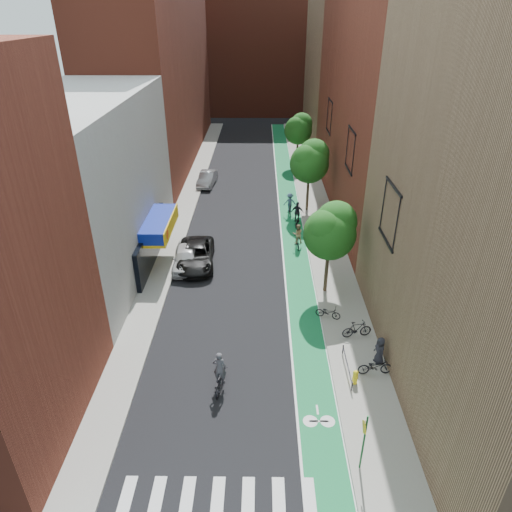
{
  "coord_description": "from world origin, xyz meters",
  "views": [
    {
      "loc": [
        1.22,
        -15.94,
        16.97
      ],
      "look_at": [
        0.93,
        12.3,
        1.5
      ],
      "focal_mm": 32.0,
      "sensor_mm": 36.0,
      "label": 1
    }
  ],
  "objects_px": {
    "cyclist_lane_mid": "(297,217)",
    "pedestrian": "(380,350)",
    "cyclist_lead": "(220,377)",
    "parked_car_silver": "(207,178)",
    "cyclist_lane_far": "(290,205)",
    "cyclist_lane_near": "(298,238)",
    "parked_car_black": "(196,255)",
    "parked_car_white": "(186,257)",
    "fire_hydrant": "(355,377)"
  },
  "relations": [
    {
      "from": "cyclist_lane_mid",
      "to": "pedestrian",
      "type": "height_order",
      "value": "cyclist_lane_mid"
    },
    {
      "from": "parked_car_white",
      "to": "cyclist_lane_near",
      "type": "bearing_deg",
      "value": 16.93
    },
    {
      "from": "parked_car_black",
      "to": "fire_hydrant",
      "type": "xyz_separation_m",
      "value": [
        9.6,
        -12.34,
        -0.2
      ]
    },
    {
      "from": "parked_car_silver",
      "to": "pedestrian",
      "type": "relative_size",
      "value": 2.77
    },
    {
      "from": "parked_car_silver",
      "to": "cyclist_lane_near",
      "type": "bearing_deg",
      "value": -53.18
    },
    {
      "from": "parked_car_silver",
      "to": "cyclist_lane_far",
      "type": "xyz_separation_m",
      "value": [
        8.44,
        -7.94,
        0.2
      ]
    },
    {
      "from": "parked_car_silver",
      "to": "cyclist_lane_mid",
      "type": "bearing_deg",
      "value": -43.29
    },
    {
      "from": "cyclist_lane_near",
      "to": "cyclist_lane_mid",
      "type": "xyz_separation_m",
      "value": [
        0.26,
        4.14,
        0.02
      ]
    },
    {
      "from": "cyclist_lane_far",
      "to": "cyclist_lead",
      "type": "bearing_deg",
      "value": 74.85
    },
    {
      "from": "parked_car_white",
      "to": "cyclist_lead",
      "type": "distance_m",
      "value": 12.75
    },
    {
      "from": "parked_car_black",
      "to": "parked_car_silver",
      "type": "distance_m",
      "value": 17.39
    },
    {
      "from": "fire_hydrant",
      "to": "pedestrian",
      "type": "bearing_deg",
      "value": 45.54
    },
    {
      "from": "parked_car_silver",
      "to": "cyclist_lead",
      "type": "xyz_separation_m",
      "value": [
        3.76,
        -29.96,
        0.01
      ]
    },
    {
      "from": "parked_car_black",
      "to": "pedestrian",
      "type": "relative_size",
      "value": 3.5
    },
    {
      "from": "parked_car_white",
      "to": "cyclist_lane_far",
      "type": "height_order",
      "value": "cyclist_lane_far"
    },
    {
      "from": "cyclist_lane_far",
      "to": "cyclist_lane_mid",
      "type": "bearing_deg",
      "value": 99.18
    },
    {
      "from": "cyclist_lane_near",
      "to": "pedestrian",
      "type": "height_order",
      "value": "cyclist_lane_near"
    },
    {
      "from": "cyclist_lane_near",
      "to": "cyclist_lane_mid",
      "type": "bearing_deg",
      "value": -98.12
    },
    {
      "from": "pedestrian",
      "to": "fire_hydrant",
      "type": "height_order",
      "value": "pedestrian"
    },
    {
      "from": "cyclist_lane_mid",
      "to": "fire_hydrant",
      "type": "height_order",
      "value": "cyclist_lane_mid"
    },
    {
      "from": "parked_car_silver",
      "to": "fire_hydrant",
      "type": "bearing_deg",
      "value": -64.56
    },
    {
      "from": "cyclist_lane_far",
      "to": "pedestrian",
      "type": "bearing_deg",
      "value": 97.19
    },
    {
      "from": "parked_car_black",
      "to": "cyclist_lane_near",
      "type": "height_order",
      "value": "cyclist_lane_near"
    },
    {
      "from": "cyclist_lead",
      "to": "parked_car_black",
      "type": "bearing_deg",
      "value": -69.26
    },
    {
      "from": "cyclist_lane_mid",
      "to": "cyclist_lane_far",
      "type": "bearing_deg",
      "value": -66.18
    },
    {
      "from": "cyclist_lane_near",
      "to": "parked_car_silver",
      "type": "bearing_deg",
      "value": -63.48
    },
    {
      "from": "cyclist_lane_near",
      "to": "cyclist_lane_mid",
      "type": "relative_size",
      "value": 0.9
    },
    {
      "from": "fire_hydrant",
      "to": "cyclist_lane_far",
      "type": "bearing_deg",
      "value": 95.62
    },
    {
      "from": "parked_car_white",
      "to": "cyclist_lane_mid",
      "type": "xyz_separation_m",
      "value": [
        8.71,
        7.33,
        0.08
      ]
    },
    {
      "from": "cyclist_lane_near",
      "to": "pedestrian",
      "type": "bearing_deg",
      "value": 99.6
    },
    {
      "from": "cyclist_lane_near",
      "to": "parked_car_white",
      "type": "bearing_deg",
      "value": 16.27
    },
    {
      "from": "cyclist_lead",
      "to": "fire_hydrant",
      "type": "distance_m",
      "value": 6.83
    },
    {
      "from": "parked_car_black",
      "to": "fire_hydrant",
      "type": "distance_m",
      "value": 15.63
    },
    {
      "from": "pedestrian",
      "to": "fire_hydrant",
      "type": "xyz_separation_m",
      "value": [
        -1.54,
        -1.57,
        -0.37
      ]
    },
    {
      "from": "parked_car_black",
      "to": "pedestrian",
      "type": "height_order",
      "value": "pedestrian"
    },
    {
      "from": "parked_car_silver",
      "to": "cyclist_lane_far",
      "type": "distance_m",
      "value": 11.59
    },
    {
      "from": "parked_car_silver",
      "to": "pedestrian",
      "type": "xyz_separation_m",
      "value": [
        12.13,
        -28.12,
        0.22
      ]
    },
    {
      "from": "cyclist_lead",
      "to": "cyclist_lane_mid",
      "type": "xyz_separation_m",
      "value": [
        5.21,
        19.6,
        0.11
      ]
    },
    {
      "from": "parked_car_white",
      "to": "parked_car_black",
      "type": "relative_size",
      "value": 0.81
    },
    {
      "from": "cyclist_lane_far",
      "to": "cyclist_lane_near",
      "type": "bearing_deg",
      "value": 89.18
    },
    {
      "from": "cyclist_lane_near",
      "to": "parked_car_black",
      "type": "bearing_deg",
      "value": 15.82
    },
    {
      "from": "cyclist_lane_mid",
      "to": "parked_car_white",
      "type": "bearing_deg",
      "value": 51.59
    },
    {
      "from": "parked_car_silver",
      "to": "parked_car_white",
      "type": "bearing_deg",
      "value": -83.31
    },
    {
      "from": "cyclist_lead",
      "to": "cyclist_lane_near",
      "type": "bearing_deg",
      "value": -99.42
    },
    {
      "from": "cyclist_lead",
      "to": "cyclist_lane_far",
      "type": "distance_m",
      "value": 22.52
    },
    {
      "from": "fire_hydrant",
      "to": "parked_car_black",
      "type": "bearing_deg",
      "value": 127.87
    },
    {
      "from": "parked_car_black",
      "to": "cyclist_lane_far",
      "type": "xyz_separation_m",
      "value": [
        7.45,
        9.42,
        0.15
      ]
    },
    {
      "from": "cyclist_lane_mid",
      "to": "cyclist_lane_near",
      "type": "bearing_deg",
      "value": 97.84
    },
    {
      "from": "cyclist_lane_near",
      "to": "fire_hydrant",
      "type": "relative_size",
      "value": 2.45
    },
    {
      "from": "parked_car_white",
      "to": "pedestrian",
      "type": "distance_m",
      "value": 15.79
    }
  ]
}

